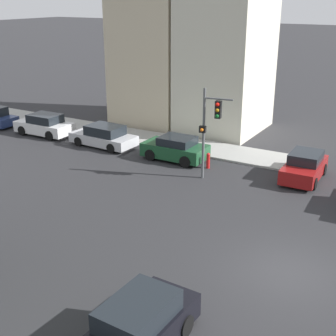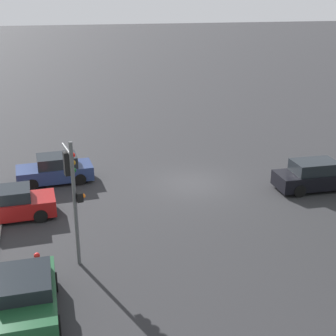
# 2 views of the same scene
# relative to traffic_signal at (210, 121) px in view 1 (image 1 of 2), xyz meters

# --- Properties ---
(ground_plane) EXTENTS (300.00, 300.00, 0.00)m
(ground_plane) POSITION_rel_traffic_signal_xyz_m (-6.72, -6.39, -3.20)
(ground_plane) COLOR #28282B
(rowhouse_backdrop) EXTENTS (6.80, 11.07, 10.94)m
(rowhouse_backdrop) POSITION_rel_traffic_signal_xyz_m (9.57, 6.12, 2.25)
(rowhouse_backdrop) COLOR beige
(rowhouse_backdrop) RESTS_ON ground_plane
(traffic_signal) EXTENTS (0.69, 1.65, 4.90)m
(traffic_signal) POSITION_rel_traffic_signal_xyz_m (0.00, 0.00, 0.00)
(traffic_signal) COLOR #515456
(traffic_signal) RESTS_ON ground_plane
(crossing_car_0) EXTENTS (4.44, 1.97, 1.57)m
(crossing_car_0) POSITION_rel_traffic_signal_xyz_m (-12.77, -3.92, -2.46)
(crossing_car_0) COLOR black
(crossing_car_0) RESTS_ON ground_plane
(crossing_car_2) EXTENTS (3.88, 1.94, 1.47)m
(crossing_car_2) POSITION_rel_traffic_signal_xyz_m (2.63, -4.42, -2.51)
(crossing_car_2) COLOR maroon
(crossing_car_2) RESTS_ON ground_plane
(parked_car_0) EXTENTS (2.00, 3.85, 1.44)m
(parked_car_0) POSITION_rel_traffic_signal_xyz_m (1.86, 3.11, -2.50)
(parked_car_0) COLOR #194728
(parked_car_0) RESTS_ON ground_plane
(parked_car_1) EXTENTS (2.13, 4.46, 1.40)m
(parked_car_1) POSITION_rel_traffic_signal_xyz_m (1.85, 8.48, -2.54)
(parked_car_1) COLOR #B7B7BC
(parked_car_1) RESTS_ON ground_plane
(parked_car_2) EXTENTS (1.99, 4.19, 1.50)m
(parked_car_2) POSITION_rel_traffic_signal_xyz_m (1.80, 13.70, -2.49)
(parked_car_2) COLOR silver
(parked_car_2) RESTS_ON ground_plane
(fire_hydrant) EXTENTS (0.22, 0.22, 0.92)m
(fire_hydrant) POSITION_rel_traffic_signal_xyz_m (1.51, 0.76, -2.71)
(fire_hydrant) COLOR red
(fire_hydrant) RESTS_ON ground_plane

